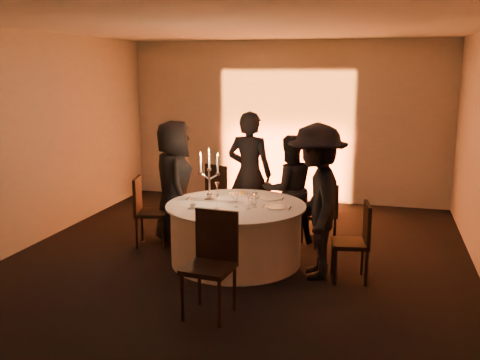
% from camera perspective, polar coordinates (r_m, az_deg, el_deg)
% --- Properties ---
extents(floor, '(7.00, 7.00, 0.00)m').
position_cam_1_polar(floor, '(7.09, -0.43, -8.66)').
color(floor, black).
rests_on(floor, ground).
extents(ceiling, '(7.00, 7.00, 0.00)m').
position_cam_1_polar(ceiling, '(6.67, -0.47, 16.29)').
color(ceiling, silver).
rests_on(ceiling, wall_back).
extents(wall_back, '(7.00, 0.00, 7.00)m').
position_cam_1_polar(wall_back, '(10.11, 4.94, 6.19)').
color(wall_back, beige).
rests_on(wall_back, floor).
extents(wall_front, '(7.00, 0.00, 7.00)m').
position_cam_1_polar(wall_front, '(3.55, -15.94, -4.66)').
color(wall_front, beige).
rests_on(wall_front, floor).
extents(wall_left, '(0.00, 7.00, 7.00)m').
position_cam_1_polar(wall_left, '(8.05, -21.52, 4.00)').
color(wall_left, beige).
rests_on(wall_left, floor).
extents(uplighter_fixture, '(0.25, 0.12, 0.10)m').
position_cam_1_polar(uplighter_fixture, '(10.06, 4.49, -2.21)').
color(uplighter_fixture, black).
rests_on(uplighter_fixture, floor).
extents(banquet_table, '(1.80, 1.80, 0.77)m').
position_cam_1_polar(banquet_table, '(6.97, -0.43, -5.69)').
color(banquet_table, black).
rests_on(banquet_table, floor).
extents(chair_left, '(0.52, 0.52, 0.98)m').
position_cam_1_polar(chair_left, '(7.69, -10.01, -2.87)').
color(chair_left, black).
rests_on(chair_left, floor).
extents(chair_back_left, '(0.56, 0.56, 0.98)m').
position_cam_1_polar(chair_back_left, '(8.63, -2.09, -1.09)').
color(chair_back_left, black).
rests_on(chair_back_left, floor).
extents(chair_back_right, '(0.55, 0.55, 0.88)m').
position_cam_1_polar(chair_back_right, '(7.64, 8.73, -3.40)').
color(chair_back_right, black).
rests_on(chair_back_right, floor).
extents(chair_right, '(0.48, 0.48, 0.94)m').
position_cam_1_polar(chair_right, '(6.47, 12.36, -6.00)').
color(chair_right, black).
rests_on(chair_right, floor).
extents(chair_front, '(0.51, 0.51, 1.07)m').
position_cam_1_polar(chair_front, '(5.49, -2.99, -8.15)').
color(chair_front, black).
rests_on(chair_front, floor).
extents(guest_left, '(0.90, 1.03, 1.77)m').
position_cam_1_polar(guest_left, '(7.69, -7.03, -0.25)').
color(guest_left, black).
rests_on(guest_left, floor).
extents(guest_back_left, '(0.73, 0.52, 1.87)m').
position_cam_1_polar(guest_back_left, '(7.98, 1.02, 0.66)').
color(guest_back_left, black).
rests_on(guest_back_left, floor).
extents(guest_back_right, '(0.95, 0.88, 1.57)m').
position_cam_1_polar(guest_back_right, '(7.66, 5.23, -1.02)').
color(guest_back_right, black).
rests_on(guest_back_right, floor).
extents(guest_right, '(0.93, 1.32, 1.86)m').
position_cam_1_polar(guest_right, '(6.40, 8.15, -2.29)').
color(guest_right, black).
rests_on(guest_right, floor).
extents(plate_left, '(0.36, 0.26, 0.01)m').
position_cam_1_polar(plate_left, '(7.16, -4.22, -1.99)').
color(plate_left, white).
rests_on(plate_left, banquet_table).
extents(plate_back_left, '(0.36, 0.29, 0.08)m').
position_cam_1_polar(plate_back_left, '(7.39, 0.26, -1.43)').
color(plate_back_left, white).
rests_on(plate_back_left, banquet_table).
extents(plate_back_right, '(0.35, 0.30, 0.01)m').
position_cam_1_polar(plate_back_right, '(7.16, 3.23, -1.96)').
color(plate_back_right, white).
rests_on(plate_back_right, banquet_table).
extents(plate_right, '(0.36, 0.25, 0.01)m').
position_cam_1_polar(plate_right, '(6.70, 3.91, -2.93)').
color(plate_right, white).
rests_on(plate_right, banquet_table).
extents(plate_front, '(0.36, 0.25, 0.01)m').
position_cam_1_polar(plate_front, '(6.31, -2.49, -3.86)').
color(plate_front, white).
rests_on(plate_front, banquet_table).
extents(coffee_cup, '(0.11, 0.11, 0.07)m').
position_cam_1_polar(coffee_cup, '(6.70, -5.05, -2.75)').
color(coffee_cup, white).
rests_on(coffee_cup, banquet_table).
extents(candelabra, '(0.29, 0.14, 0.70)m').
position_cam_1_polar(candelabra, '(7.02, -3.29, -0.26)').
color(candelabra, silver).
rests_on(candelabra, banquet_table).
extents(wine_glass_a, '(0.07, 0.07, 0.19)m').
position_cam_1_polar(wine_glass_a, '(6.70, -0.40, -1.76)').
color(wine_glass_a, silver).
rests_on(wine_glass_a, banquet_table).
extents(wine_glass_b, '(0.07, 0.07, 0.19)m').
position_cam_1_polar(wine_glass_b, '(7.28, -2.45, -0.67)').
color(wine_glass_b, silver).
rests_on(wine_glass_b, banquet_table).
extents(wine_glass_c, '(0.07, 0.07, 0.19)m').
position_cam_1_polar(wine_glass_c, '(6.68, 1.63, -1.80)').
color(wine_glass_c, silver).
rests_on(wine_glass_c, banquet_table).
extents(wine_glass_d, '(0.07, 0.07, 0.19)m').
position_cam_1_polar(wine_glass_d, '(6.61, 0.97, -1.94)').
color(wine_glass_d, silver).
rests_on(wine_glass_d, banquet_table).
extents(wine_glass_e, '(0.07, 0.07, 0.19)m').
position_cam_1_polar(wine_glass_e, '(6.63, -2.57, -1.92)').
color(wine_glass_e, silver).
rests_on(wine_glass_e, banquet_table).
extents(tumbler_a, '(0.07, 0.07, 0.09)m').
position_cam_1_polar(tumbler_a, '(6.84, 1.48, -2.29)').
color(tumbler_a, silver).
rests_on(tumbler_a, banquet_table).
extents(tumbler_b, '(0.07, 0.07, 0.09)m').
position_cam_1_polar(tumbler_b, '(7.00, -0.51, -1.95)').
color(tumbler_b, silver).
rests_on(tumbler_b, banquet_table).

